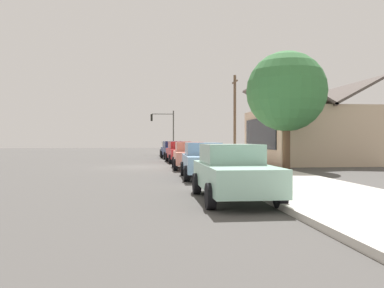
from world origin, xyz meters
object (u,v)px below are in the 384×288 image
Objects in this scene: car_cherry at (180,152)px; car_coral at (189,155)px; car_skyblue at (204,160)px; utility_pole_wooden at (235,115)px; car_seafoam at (233,171)px; traffic_light_main at (165,125)px; car_ivory at (169,148)px; fire_hydrant_red at (209,159)px; car_navy at (173,150)px; shade_tree at (286,92)px.

car_cherry and car_coral have the same top height.
utility_pole_wooden is (-17.28, 5.35, 3.12)m from car_skyblue.
traffic_light_main reaches higher than car_seafoam.
car_ivory reaches higher than fire_hydrant_red.
traffic_light_main is 0.69× the size of utility_pole_wooden.
utility_pole_wooden is at bearing 69.05° from car_navy.
utility_pole_wooden is 11.81m from fire_hydrant_red.
car_cherry is 0.69× the size of shade_tree.
traffic_light_main is (-4.75, -0.27, 2.67)m from car_ivory.
traffic_light_main reaches higher than car_cherry.
car_cherry is at bearing -2.50° from car_navy.
traffic_light_main is 13.93m from utility_pole_wooden.
car_ivory is 0.72× the size of shade_tree.
shade_tree is (-10.92, 5.55, 3.66)m from car_seafoam.
car_seafoam is at bearing 1.57° from car_coral.
car_ivory is at bearing -145.97° from utility_pole_wooden.
shade_tree is at bearing 16.21° from car_ivory.
utility_pole_wooden is at bearing 129.44° from car_cherry.
traffic_light_main is (-11.00, -0.23, 2.68)m from car_navy.
shade_tree reaches higher than traffic_light_main.
car_seafoam is 12.79m from shade_tree.
traffic_light_main is at bearing 177.91° from car_navy.
car_coral is 1.01× the size of car_seafoam.
car_coral is 13.02m from utility_pole_wooden.
car_ivory is 25.26m from car_skyblue.
car_skyblue is at bearing 2.10° from car_coral.
utility_pole_wooden reaches higher than car_coral.
car_ivory is at bearing -179.67° from car_seafoam.
car_skyblue is (5.83, -0.00, -0.00)m from car_coral.
car_skyblue is at bearing 0.59° from traffic_light_main.
car_cherry is at bearing -179.90° from car_seafoam.
car_navy is 1.06× the size of car_skyblue.
car_ivory is 5.46m from traffic_light_main.
car_seafoam is 0.61× the size of utility_pole_wooden.
car_seafoam is at bearing 0.30° from traffic_light_main.
shade_tree is at bearing 0.37° from utility_pole_wooden.
utility_pole_wooden is at bearing 167.55° from car_seafoam.
fire_hydrant_red is at bearing 3.35° from car_navy.
shade_tree reaches higher than car_ivory.
traffic_light_main is at bearing 179.24° from car_cherry.
traffic_light_main is at bearing -167.38° from shade_tree.
fire_hydrant_red is at bearing -20.74° from utility_pole_wooden.
car_seafoam is (12.39, -0.12, -0.00)m from car_coral.
car_seafoam is at bearing -26.95° from shade_tree.
shade_tree is at bearing 12.62° from traffic_light_main.
car_skyblue is at bearing -3.05° from car_navy.
fire_hydrant_red is at bearing 5.82° from car_ivory.
car_navy is at bearing -179.61° from car_seafoam.
utility_pole_wooden reaches higher than car_skyblue.
traffic_light_main is at bearing -177.13° from car_coral.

